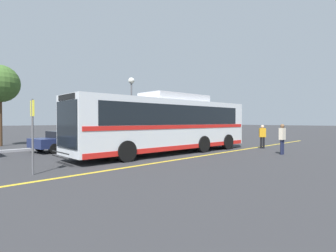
# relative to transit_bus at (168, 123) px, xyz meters

# --- Properties ---
(ground_plane) EXTENTS (220.00, 220.00, 0.00)m
(ground_plane) POSITION_rel_transit_bus_xyz_m (-0.09, 0.11, -1.78)
(ground_plane) COLOR #2D2D30
(lane_strip_0) EXTENTS (32.01, 0.20, 0.01)m
(lane_strip_0) POSITION_rel_transit_bus_xyz_m (-0.02, -2.20, -1.77)
(lane_strip_0) COLOR gold
(lane_strip_0) RESTS_ON ground_plane
(curb_strip) EXTENTS (40.01, 0.36, 0.15)m
(curb_strip) POSITION_rel_transit_bus_xyz_m (-0.02, 7.21, -1.70)
(curb_strip) COLOR #99999E
(curb_strip) RESTS_ON ground_plane
(transit_bus) EXTENTS (12.41, 3.08, 3.51)m
(transit_bus) POSITION_rel_transit_bus_xyz_m (0.00, 0.00, 0.00)
(transit_bus) COLOR silver
(transit_bus) RESTS_ON ground_plane
(parked_car_1) EXTENTS (4.22, 2.27, 1.26)m
(parked_car_1) POSITION_rel_transit_bus_xyz_m (-3.76, 5.43, -1.12)
(parked_car_1) COLOR navy
(parked_car_1) RESTS_ON ground_plane
(parked_car_2) EXTENTS (4.41, 2.11, 1.39)m
(parked_car_2) POSITION_rel_transit_bus_xyz_m (1.60, 5.70, -1.08)
(parked_car_2) COLOR olive
(parked_car_2) RESTS_ON ground_plane
(parked_car_3) EXTENTS (4.38, 1.96, 1.23)m
(parked_car_3) POSITION_rel_transit_bus_xyz_m (7.89, 5.29, -1.13)
(parked_car_3) COLOR navy
(parked_car_3) RESTS_ON ground_plane
(parked_car_4) EXTENTS (4.38, 2.26, 1.35)m
(parked_car_4) POSITION_rel_transit_bus_xyz_m (13.05, 5.46, -1.09)
(parked_car_4) COLOR olive
(parked_car_4) RESTS_ON ground_plane
(pedestrian_0) EXTENTS (0.43, 0.47, 1.62)m
(pedestrian_0) POSITION_rel_transit_bus_xyz_m (6.46, -2.80, -0.86)
(pedestrian_0) COLOR black
(pedestrian_0) RESTS_ON ground_plane
(pedestrian_1) EXTENTS (0.43, 0.24, 1.73)m
(pedestrian_1) POSITION_rel_transit_bus_xyz_m (4.08, -5.07, -0.79)
(pedestrian_1) COLOR #191E38
(pedestrian_1) RESTS_ON ground_plane
(bus_stop_sign) EXTENTS (0.07, 0.40, 2.68)m
(bus_stop_sign) POSITION_rel_transit_bus_xyz_m (-7.83, -1.03, -0.10)
(bus_stop_sign) COLOR #59595E
(bus_stop_sign) RESTS_ON ground_plane
(street_lamp) EXTENTS (0.55, 0.55, 5.75)m
(street_lamp) POSITION_rel_transit_bus_xyz_m (3.19, 7.76, 2.62)
(street_lamp) COLOR #59595E
(street_lamp) RESTS_ON ground_plane
(tree_0) EXTENTS (3.00, 3.00, 4.99)m
(tree_0) POSITION_rel_transit_bus_xyz_m (11.50, 11.18, 1.69)
(tree_0) COLOR #513823
(tree_0) RESTS_ON ground_plane
(tree_1) EXTENTS (2.81, 2.81, 6.14)m
(tree_1) POSITION_rel_transit_bus_xyz_m (-5.92, 12.04, 2.92)
(tree_1) COLOR #513823
(tree_1) RESTS_ON ground_plane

